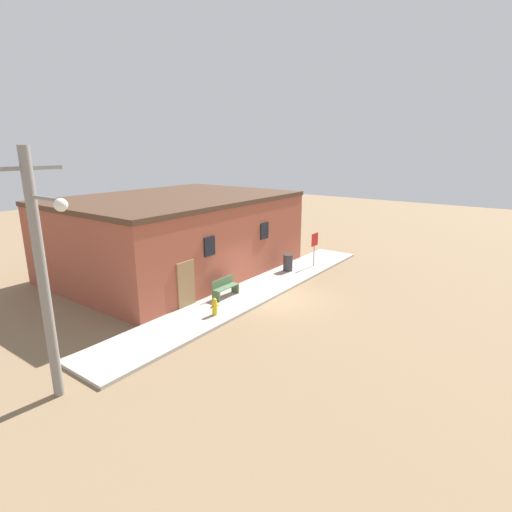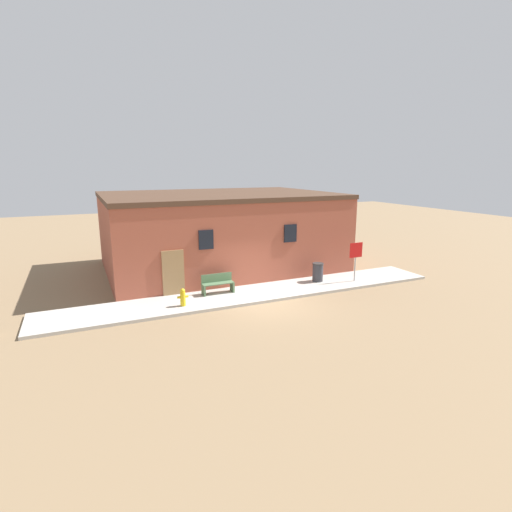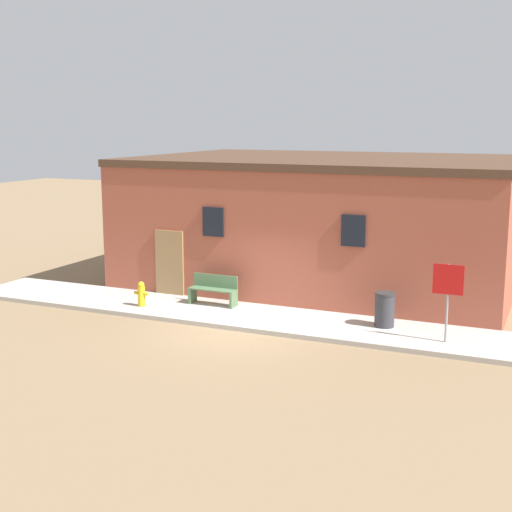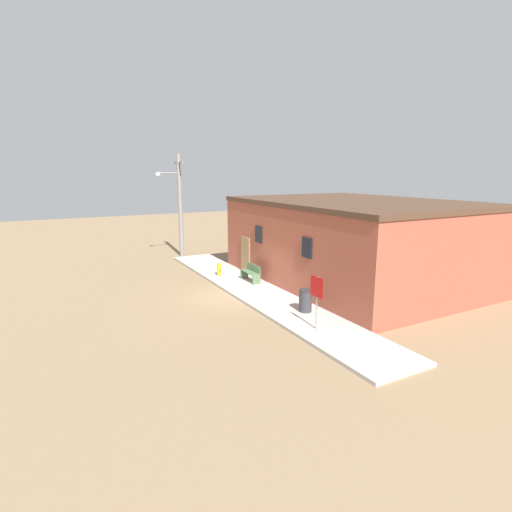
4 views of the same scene
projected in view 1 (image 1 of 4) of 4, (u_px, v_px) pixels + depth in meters
ground_plane at (276, 298)px, 19.20m from camera, size 80.00×80.00×0.00m
sidewalk at (255, 291)px, 19.90m from camera, size 18.88×2.52×0.13m
brick_building at (177, 234)px, 22.93m from camera, size 12.79×9.28×4.38m
fire_hydrant at (215, 306)px, 16.83m from camera, size 0.46×0.22×0.75m
stop_sign at (315, 243)px, 23.58m from camera, size 0.76×0.06×2.00m
bench at (225, 288)px, 18.88m from camera, size 1.48×0.44×0.90m
trash_bin at (288, 263)px, 22.88m from camera, size 0.56×0.56×0.95m
utility_pole at (43, 272)px, 10.65m from camera, size 1.80×1.75×7.04m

